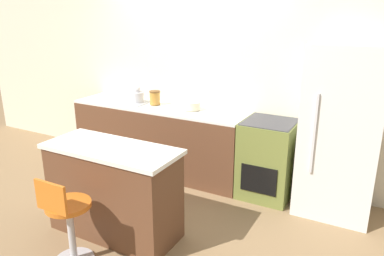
# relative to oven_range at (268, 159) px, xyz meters

# --- Properties ---
(ground_plane) EXTENTS (14.00, 14.00, 0.00)m
(ground_plane) POSITION_rel_oven_range_xyz_m (-1.14, -0.32, -0.45)
(ground_plane) COLOR #8E704C
(wall_back) EXTENTS (8.00, 0.06, 2.60)m
(wall_back) POSITION_rel_oven_range_xyz_m (-1.14, 0.33, 0.85)
(wall_back) COLOR beige
(wall_back) RESTS_ON ground_plane
(back_counter) EXTENTS (2.39, 0.59, 0.91)m
(back_counter) POSITION_rel_oven_range_xyz_m (-1.50, 0.00, -0.00)
(back_counter) COLOR brown
(back_counter) RESTS_ON ground_plane
(kitchen_island) EXTENTS (1.31, 0.56, 0.90)m
(kitchen_island) POSITION_rel_oven_range_xyz_m (-1.06, -1.46, -0.00)
(kitchen_island) COLOR brown
(kitchen_island) RESTS_ON ground_plane
(oven_range) EXTENTS (0.58, 0.61, 0.91)m
(oven_range) POSITION_rel_oven_range_xyz_m (0.00, 0.00, 0.00)
(oven_range) COLOR olive
(oven_range) RESTS_ON ground_plane
(refrigerator) EXTENTS (0.76, 0.65, 1.80)m
(refrigerator) POSITION_rel_oven_range_xyz_m (0.75, -0.01, 0.45)
(refrigerator) COLOR silver
(refrigerator) RESTS_ON ground_plane
(stool_chair) EXTENTS (0.38, 0.38, 0.83)m
(stool_chair) POSITION_rel_oven_range_xyz_m (-1.09, -2.02, -0.04)
(stool_chair) COLOR #B7B7BC
(stool_chair) RESTS_ON ground_plane
(kettle) EXTENTS (0.19, 0.19, 0.22)m
(kettle) POSITION_rel_oven_range_xyz_m (-1.86, 0.03, 0.54)
(kettle) COLOR silver
(kettle) RESTS_ON back_counter
(mixing_bowl) EXTENTS (0.21, 0.21, 0.10)m
(mixing_bowl) POSITION_rel_oven_range_xyz_m (-1.01, 0.03, 0.50)
(mixing_bowl) COLOR beige
(mixing_bowl) RESTS_ON back_counter
(canister_jar) EXTENTS (0.14, 0.14, 0.18)m
(canister_jar) POSITION_rel_oven_range_xyz_m (-1.57, 0.03, 0.54)
(canister_jar) COLOR #B77F33
(canister_jar) RESTS_ON back_counter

